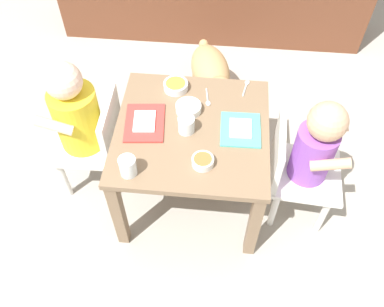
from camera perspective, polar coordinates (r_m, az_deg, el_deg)
The scene contains 14 objects.
ground_plane at distance 1.94m, azimuth 0.00°, elevation -5.26°, with size 7.00×7.00×0.00m, color #9E998E.
dining_table at distance 1.64m, azimuth 0.00°, elevation 1.77°, with size 0.59×0.59×0.44m.
seated_child_left at distance 1.72m, azimuth -15.24°, elevation 4.81°, with size 0.28×0.28×0.68m.
seated_child_right at distance 1.63m, azimuth 16.00°, elevation 0.27°, with size 0.30×0.30×0.65m.
dog at distance 2.16m, azimuth 2.72°, elevation 10.94°, with size 0.28×0.46×0.32m.
food_tray_left at distance 1.61m, azimuth -6.54°, elevation 4.28°, with size 0.17×0.21×0.02m.
food_tray_right at distance 1.59m, azimuth 6.69°, elevation 3.33°, with size 0.16×0.18×0.02m.
water_cup_left at distance 1.56m, azimuth -0.79°, elevation 3.88°, with size 0.06×0.06×0.06m.
water_cup_right at distance 1.45m, azimuth -8.80°, elevation -1.87°, with size 0.06×0.06×0.07m.
veggie_bowl_near at distance 1.47m, azimuth 1.49°, elevation -1.06°, with size 0.08×0.08×0.03m.
cereal_bowl_left_side at distance 1.73m, azimuth -2.25°, elevation 9.31°, with size 0.10×0.10×0.03m.
cereal_bowl_right_side at distance 1.64m, azimuth -0.49°, elevation 6.31°, with size 0.10×0.10×0.03m.
spoon_by_left_tray at distance 1.76m, azimuth 7.42°, elevation 9.15°, with size 0.03×0.10×0.01m.
spoon_by_right_tray at distance 1.69m, azimuth 2.16°, elevation 7.51°, with size 0.03×0.10×0.01m.
Camera 1 is at (0.10, -1.05, 1.63)m, focal length 38.78 mm.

